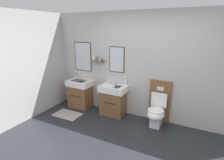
% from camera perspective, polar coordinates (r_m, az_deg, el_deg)
% --- Properties ---
extents(wall_back, '(5.17, 0.27, 2.51)m').
position_cam_1_polar(wall_back, '(4.22, 11.21, 4.10)').
color(wall_back, '#B7B5B2').
rests_on(wall_back, ground).
extents(wall_left, '(0.12, 3.70, 2.51)m').
position_cam_1_polar(wall_left, '(4.33, -31.06, 2.31)').
color(wall_left, '#B7B5B2').
rests_on(wall_left, ground).
extents(bath_mat, '(0.68, 0.44, 0.01)m').
position_cam_1_polar(bath_mat, '(4.77, -14.05, -10.65)').
color(bath_mat, '#9E9993').
rests_on(bath_mat, ground).
extents(vanity_sink_left, '(0.65, 0.47, 0.76)m').
position_cam_1_polar(vanity_sink_left, '(5.02, -10.03, -4.09)').
color(vanity_sink_left, brown).
rests_on(vanity_sink_left, ground).
extents(tap_on_left_sink, '(0.03, 0.13, 0.11)m').
position_cam_1_polar(tap_on_left_sink, '(5.02, -9.14, 1.16)').
color(tap_on_left_sink, silver).
rests_on(tap_on_left_sink, vanity_sink_left).
extents(vanity_sink_right, '(0.65, 0.47, 0.76)m').
position_cam_1_polar(vanity_sink_right, '(4.51, 0.43, -6.21)').
color(vanity_sink_right, brown).
rests_on(vanity_sink_right, ground).
extents(tap_on_right_sink, '(0.03, 0.13, 0.11)m').
position_cam_1_polar(tap_on_right_sink, '(4.51, 1.39, -0.37)').
color(tap_on_right_sink, silver).
rests_on(tap_on_right_sink, vanity_sink_right).
extents(toilet, '(0.48, 0.62, 1.00)m').
position_cam_1_polar(toilet, '(4.18, 14.37, -9.01)').
color(toilet, brown).
rests_on(toilet, ground).
extents(toothbrush_cup, '(0.07, 0.07, 0.20)m').
position_cam_1_polar(toothbrush_cup, '(5.16, -11.43, 1.30)').
color(toothbrush_cup, silver).
rests_on(toothbrush_cup, vanity_sink_left).
extents(soap_dispenser, '(0.06, 0.06, 0.17)m').
position_cam_1_polar(soap_dispenser, '(4.41, 4.39, -0.80)').
color(soap_dispenser, white).
rests_on(soap_dispenser, vanity_sink_right).
extents(folded_hand_towel, '(0.22, 0.16, 0.04)m').
position_cam_1_polar(folded_hand_towel, '(4.29, -0.83, -1.94)').
color(folded_hand_towel, white).
rests_on(folded_hand_towel, vanity_sink_right).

